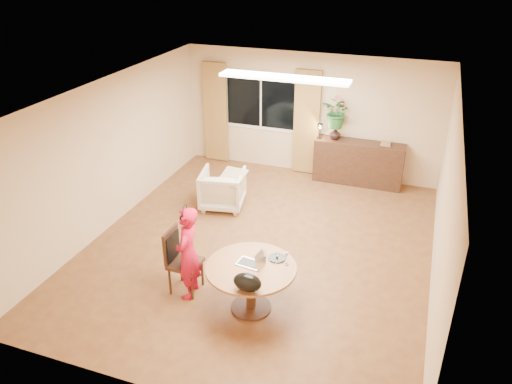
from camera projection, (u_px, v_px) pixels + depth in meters
floor at (260, 246)px, 8.40m from camera, size 6.50×6.50×0.00m
ceiling at (260, 95)px, 7.23m from camera, size 6.50×6.50×0.00m
wall_back at (310, 115)px, 10.55m from camera, size 5.50×0.00×5.50m
wall_left at (110, 153)px, 8.63m from camera, size 0.00×6.50×6.50m
wall_right at (445, 204)px, 6.99m from camera, size 0.00×6.50×6.50m
window at (261, 101)px, 10.77m from camera, size 1.70×0.03×1.30m
curtain_left at (216, 113)px, 11.18m from camera, size 0.55×0.08×2.25m
curtain_right at (307, 123)px, 10.55m from camera, size 0.55×0.08×2.25m
ceiling_panel at (284, 78)px, 8.25m from camera, size 2.20×0.35×0.05m
dining_table at (251, 276)px, 6.73m from camera, size 1.23×1.23×0.70m
dining_chair at (185, 262)px, 7.13m from camera, size 0.47×0.43×0.98m
child at (188, 253)px, 6.94m from camera, size 0.56×0.41×1.41m
laptop at (249, 257)px, 6.67m from camera, size 0.38×0.28×0.23m
tumbler at (263, 255)px, 6.82m from camera, size 0.09×0.09×0.11m
wine_glass at (286, 258)px, 6.67m from camera, size 0.07×0.07×0.19m
pot_lid at (277, 258)px, 6.82m from camera, size 0.26×0.26×0.04m
handbag at (247, 282)px, 6.16m from camera, size 0.40×0.27×0.25m
armchair at (223, 189)px, 9.49m from camera, size 0.93×0.95×0.74m
throw at (232, 173)px, 9.20m from camera, size 0.50×0.59×0.03m
sideboard at (358, 163)px, 10.39m from camera, size 1.82×0.45×0.91m
vase at (335, 134)px, 10.29m from camera, size 0.25×0.25×0.25m
bouquet at (338, 112)px, 10.07m from camera, size 0.73×0.69×0.66m
book_stack at (386, 143)px, 10.01m from camera, size 0.24×0.20×0.08m
desk_lamp at (320, 131)px, 10.32m from camera, size 0.14×0.14×0.33m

